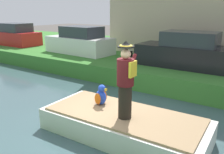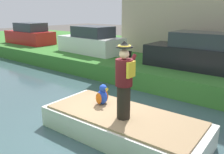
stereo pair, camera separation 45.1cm
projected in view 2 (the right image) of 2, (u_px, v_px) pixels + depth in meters
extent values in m
plane|color=#4C4742|center=(105.00, 131.00, 6.44)|extent=(80.00, 80.00, 0.00)
cube|color=#3D565B|center=(105.00, 130.00, 6.42)|extent=(6.40, 48.00, 0.10)
cube|color=#38752D|center=(206.00, 63.00, 12.79)|extent=(10.81, 48.00, 0.87)
cube|color=silver|center=(123.00, 125.00, 5.97)|extent=(1.90, 4.24, 0.56)
cube|color=#997A56|center=(123.00, 114.00, 5.89)|extent=(1.75, 3.90, 0.05)
cylinder|color=black|center=(124.00, 102.00, 5.54)|extent=(0.32, 0.32, 0.82)
cylinder|color=#561419|center=(124.00, 73.00, 5.34)|extent=(0.40, 0.40, 0.62)
cube|color=gold|center=(131.00, 70.00, 5.20)|extent=(0.28, 0.06, 0.36)
sphere|color=#DBA884|center=(124.00, 54.00, 5.22)|extent=(0.23, 0.23, 0.23)
cylinder|color=black|center=(124.00, 47.00, 5.18)|extent=(0.38, 0.38, 0.03)
cone|color=black|center=(124.00, 44.00, 5.16)|extent=(0.26, 0.26, 0.12)
cylinder|color=gold|center=(124.00, 46.00, 5.17)|extent=(0.29, 0.29, 0.02)
cylinder|color=#561419|center=(131.00, 63.00, 5.43)|extent=(0.38, 0.09, 0.43)
cube|color=black|center=(130.00, 54.00, 5.29)|extent=(0.03, 0.08, 0.15)
ellipsoid|color=blue|center=(102.00, 97.00, 6.44)|extent=(0.26, 0.32, 0.40)
sphere|color=blue|center=(103.00, 88.00, 6.34)|extent=(0.20, 0.20, 0.20)
cone|color=yellow|center=(106.00, 89.00, 6.28)|extent=(0.09, 0.09, 0.09)
ellipsoid|color=orange|center=(99.00, 99.00, 6.33)|extent=(0.08, 0.20, 0.32)
ellipsoid|color=orange|center=(105.00, 96.00, 6.54)|extent=(0.08, 0.20, 0.32)
cube|color=black|center=(194.00, 57.00, 9.85)|extent=(1.70, 4.00, 0.90)
cube|color=#2D333D|center=(201.00, 40.00, 9.52)|extent=(1.45, 2.20, 0.60)
cube|color=white|center=(91.00, 45.00, 13.45)|extent=(1.94, 4.10, 0.90)
cube|color=#2D333D|center=(93.00, 32.00, 13.13)|extent=(1.58, 2.28, 0.60)
cube|color=red|center=(30.00, 37.00, 17.13)|extent=(1.72, 4.01, 0.90)
cube|color=#2D333D|center=(30.00, 27.00, 16.81)|extent=(1.45, 2.21, 0.60)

